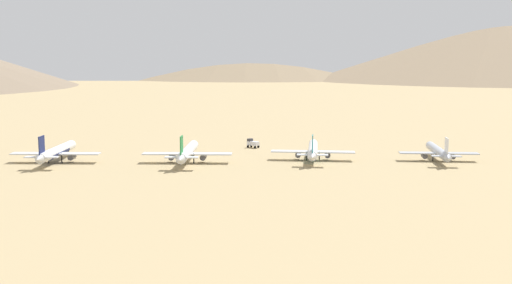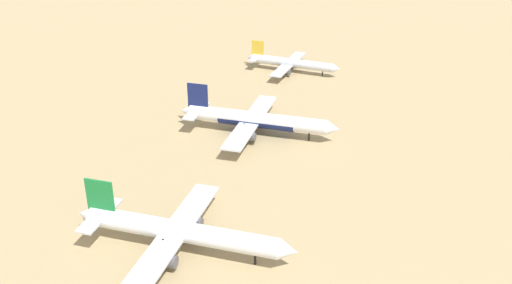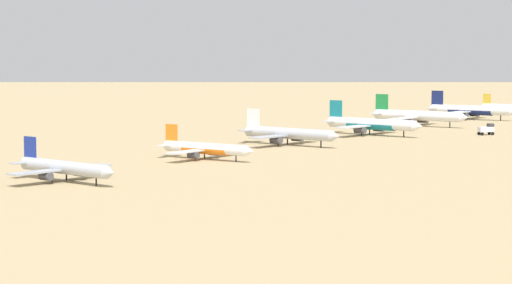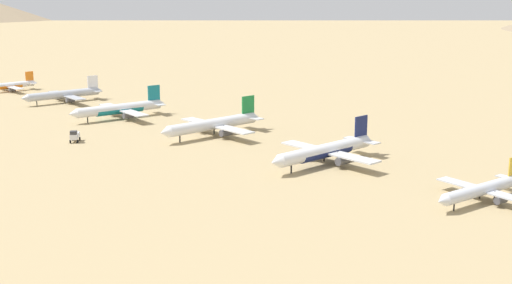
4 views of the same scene
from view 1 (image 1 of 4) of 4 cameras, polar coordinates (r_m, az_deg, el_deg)
The scene contains 8 objects.
ground_plane at distance 242.33m, azimuth 5.43°, elevation -1.64°, with size 1800.00×1800.00×0.00m, color tan.
parked_jet_2 at distance 249.01m, azimuth 16.18°, elevation -0.83°, with size 36.58×29.67×10.56m.
parked_jet_3 at distance 242.32m, azimuth 5.18°, elevation -0.72°, with size 39.53×32.12×11.40m.
parked_jet_4 at distance 236.65m, azimuth -6.22°, elevation -0.89°, with size 41.24×33.41×11.92m.
parked_jet_5 at distance 247.55m, azimuth -17.62°, elevation -0.85°, with size 40.98×33.21×11.84m.
service_truck at distance 272.96m, azimuth -0.31°, elevation -0.09°, with size 5.13×5.64×3.90m.
desert_hill_3 at distance 1186.57m, azimuth 20.91°, elevation 8.27°, with size 707.74×707.74×118.62m, color #847056.
desert_hill_4 at distance 1226.89m, azimuth -0.28°, elevation 8.68°, with size 576.38×576.38×115.79m, color #8C775B.
Camera 1 is at (-238.70, 13.00, 39.73)m, focal length 44.15 mm.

